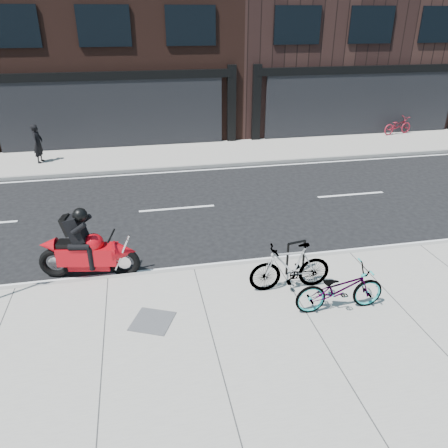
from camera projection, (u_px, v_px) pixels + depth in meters
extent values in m
plane|color=black|center=(184.00, 236.00, 12.19)|extent=(120.00, 120.00, 0.00)
cube|color=gray|center=(218.00, 359.00, 7.74)|extent=(60.00, 6.00, 0.13)
cube|color=gray|center=(163.00, 156.00, 19.02)|extent=(60.00, 3.50, 0.13)
cube|color=black|center=(329.00, 2.00, 24.12)|extent=(12.00, 10.00, 12.50)
cylinder|color=black|center=(287.00, 259.00, 10.01)|extent=(0.06, 0.06, 0.79)
cylinder|color=black|center=(304.00, 256.00, 10.15)|extent=(0.06, 0.06, 0.79)
cylinder|color=black|center=(297.00, 242.00, 9.91)|extent=(0.44, 0.14, 0.06)
imported|color=gray|center=(340.00, 289.00, 8.77)|extent=(1.86, 0.67, 0.97)
imported|color=gray|center=(290.00, 267.00, 9.42)|extent=(1.82, 0.56, 1.09)
torus|color=black|center=(124.00, 262.00, 10.20)|extent=(0.76, 0.29, 0.75)
torus|color=black|center=(55.00, 263.00, 10.18)|extent=(0.76, 0.29, 0.75)
cube|color=#A7070F|center=(88.00, 254.00, 10.09)|extent=(1.41, 0.67, 0.43)
cone|color=#A7070F|center=(125.00, 251.00, 10.08)|extent=(0.59, 0.58, 0.50)
sphere|color=#A7070F|center=(94.00, 243.00, 9.97)|extent=(0.45, 0.45, 0.45)
cube|color=black|center=(72.00, 244.00, 9.97)|extent=(0.67, 0.43, 0.14)
cylinder|color=silver|center=(65.00, 259.00, 10.37)|extent=(0.63, 0.21, 0.10)
cube|color=black|center=(76.00, 229.00, 9.81)|extent=(0.51, 0.48, 0.67)
cube|color=black|center=(67.00, 225.00, 9.76)|extent=(0.32, 0.38, 0.46)
sphere|color=black|center=(80.00, 215.00, 9.66)|extent=(0.33, 0.33, 0.33)
imported|color=black|center=(38.00, 144.00, 17.64)|extent=(0.48, 0.63, 1.56)
imported|color=maroon|center=(398.00, 126.00, 22.05)|extent=(1.74, 0.92, 0.87)
cube|color=#545456|center=(152.00, 321.00, 8.59)|extent=(0.99, 0.99, 0.02)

